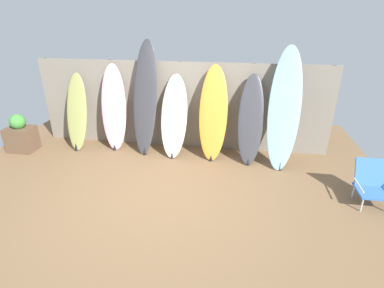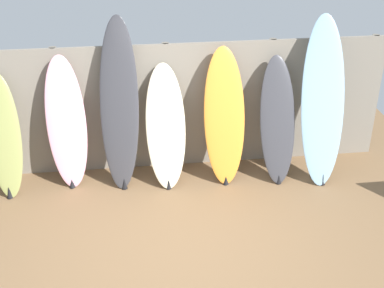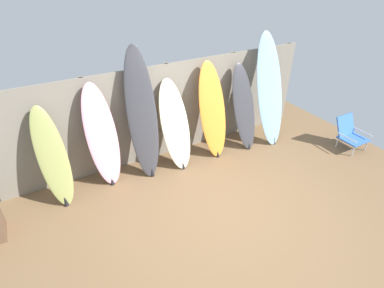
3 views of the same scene
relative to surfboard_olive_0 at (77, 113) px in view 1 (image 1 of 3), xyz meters
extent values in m
plane|color=brown|center=(2.13, -1.62, -0.76)|extent=(7.68, 7.68, 0.00)
cube|color=gray|center=(2.13, 0.38, 0.14)|extent=(6.08, 0.04, 1.80)
cylinder|color=#6C655B|center=(-0.75, 0.42, 0.14)|extent=(0.10, 0.10, 1.80)
cylinder|color=#6C655B|center=(0.69, 0.42, 0.14)|extent=(0.10, 0.10, 1.80)
cylinder|color=#6C655B|center=(2.13, 0.42, 0.14)|extent=(0.10, 0.10, 1.80)
cylinder|color=#6C655B|center=(3.57, 0.42, 0.14)|extent=(0.10, 0.10, 1.80)
cylinder|color=#6C655B|center=(5.01, 0.42, 0.14)|extent=(0.10, 0.10, 1.80)
ellipsoid|color=olive|center=(0.00, 0.01, 0.02)|extent=(0.48, 0.62, 1.56)
cone|color=black|center=(0.00, -0.24, -0.67)|extent=(0.08, 0.08, 0.16)
ellipsoid|color=pink|center=(0.79, 0.09, 0.12)|extent=(0.56, 0.49, 1.76)
cone|color=black|center=(0.79, -0.09, -0.69)|extent=(0.08, 0.08, 0.11)
ellipsoid|color=#38383D|center=(1.49, 0.04, 0.36)|extent=(0.57, 0.64, 2.23)
cone|color=black|center=(1.49, -0.21, -0.68)|extent=(0.08, 0.08, 0.15)
ellipsoid|color=beige|center=(2.08, 0.01, 0.03)|extent=(0.52, 0.67, 1.58)
cone|color=black|center=(2.08, -0.28, -0.69)|extent=(0.08, 0.08, 0.12)
ellipsoid|color=orange|center=(2.86, -0.02, 0.14)|extent=(0.55, 0.58, 1.80)
cone|color=black|center=(2.86, -0.27, -0.70)|extent=(0.08, 0.08, 0.11)
ellipsoid|color=#38383D|center=(3.57, -0.06, 0.06)|extent=(0.49, 0.67, 1.65)
cone|color=black|center=(3.57, -0.34, -0.69)|extent=(0.08, 0.08, 0.12)
ellipsoid|color=#8CB7D6|center=(4.15, -0.10, 0.32)|extent=(0.66, 0.85, 2.17)
cone|color=black|center=(4.15, -0.44, -0.67)|extent=(0.08, 0.08, 0.16)
cylinder|color=silver|center=(5.20, -1.54, -0.65)|extent=(0.02, 0.02, 0.22)
cylinder|color=silver|center=(5.20, -1.17, -0.65)|extent=(0.02, 0.02, 0.22)
cylinder|color=silver|center=(5.61, -1.17, -0.65)|extent=(0.02, 0.02, 0.22)
cube|color=blue|center=(5.40, -1.36, -0.53)|extent=(0.48, 0.44, 0.03)
cube|color=blue|center=(5.40, -1.12, -0.33)|extent=(0.46, 0.21, 0.42)
cylinder|color=silver|center=(5.16, -1.36, -0.42)|extent=(0.02, 0.44, 0.02)
cube|color=brown|center=(-1.12, -0.38, -0.51)|extent=(0.54, 0.43, 0.51)
sphere|color=#418C38|center=(-1.12, -0.38, -0.12)|extent=(0.31, 0.31, 0.31)
camera|label=1|loc=(3.31, -5.52, 1.94)|focal=28.00mm
camera|label=2|loc=(1.63, -6.31, 3.16)|focal=50.00mm
camera|label=3|loc=(0.03, -4.28, 2.61)|focal=28.00mm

